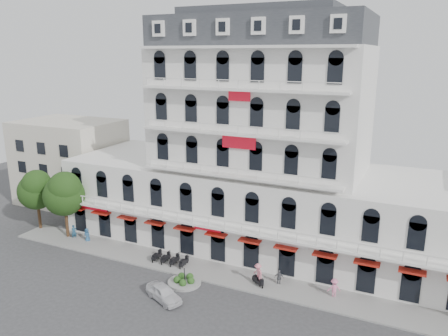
# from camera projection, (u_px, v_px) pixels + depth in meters

# --- Properties ---
(ground) EXTENTS (120.00, 120.00, 0.00)m
(ground) POSITION_uv_depth(u_px,v_px,m) (180.00, 326.00, 35.15)
(ground) COLOR #38383A
(ground) RESTS_ON ground
(sidewalk) EXTENTS (53.00, 4.00, 0.16)m
(sidewalk) POSITION_uv_depth(u_px,v_px,m) (226.00, 275.00, 43.02)
(sidewalk) COLOR gray
(sidewalk) RESTS_ON ground
(main_building) EXTENTS (45.00, 15.00, 25.80)m
(main_building) POSITION_uv_depth(u_px,v_px,m) (260.00, 159.00, 48.39)
(main_building) COLOR silver
(main_building) RESTS_ON ground
(flank_building_west) EXTENTS (14.00, 10.00, 12.00)m
(flank_building_west) POSITION_uv_depth(u_px,v_px,m) (71.00, 162.00, 63.40)
(flank_building_west) COLOR beige
(flank_building_west) RESTS_ON ground
(traffic_island) EXTENTS (3.20, 3.20, 1.60)m
(traffic_island) POSITION_uv_depth(u_px,v_px,m) (185.00, 281.00, 41.57)
(traffic_island) COLOR gray
(traffic_island) RESTS_ON ground
(parked_scooter_row) EXTENTS (4.40, 1.80, 1.10)m
(parked_scooter_row) POSITION_uv_depth(u_px,v_px,m) (170.00, 264.00, 45.46)
(parked_scooter_row) COLOR black
(parked_scooter_row) RESTS_ON ground
(tree_west_outer) EXTENTS (4.50, 4.48, 7.76)m
(tree_west_outer) POSITION_uv_depth(u_px,v_px,m) (36.00, 188.00, 53.13)
(tree_west_outer) COLOR #382314
(tree_west_outer) RESTS_ON ground
(tree_west_inner) EXTENTS (4.76, 4.76, 8.25)m
(tree_west_inner) POSITION_uv_depth(u_px,v_px,m) (64.00, 192.00, 50.57)
(tree_west_inner) COLOR #382314
(tree_west_inner) RESTS_ON ground
(parked_car) EXTENTS (4.35, 3.12, 1.37)m
(parked_car) POSITION_uv_depth(u_px,v_px,m) (164.00, 293.00, 38.71)
(parked_car) COLOR silver
(parked_car) RESTS_ON ground
(rider_center) EXTENTS (1.45, 1.27, 2.34)m
(rider_center) POSITION_uv_depth(u_px,v_px,m) (258.00, 274.00, 40.83)
(rider_center) COLOR black
(rider_center) RESTS_ON ground
(pedestrian_left) EXTENTS (0.85, 0.59, 1.66)m
(pedestrian_left) POSITION_uv_depth(u_px,v_px,m) (87.00, 235.00, 50.63)
(pedestrian_left) COLOR #2A5680
(pedestrian_left) RESTS_ON ground
(pedestrian_mid) EXTENTS (0.97, 0.54, 1.57)m
(pedestrian_mid) POSITION_uv_depth(u_px,v_px,m) (279.00, 278.00, 41.12)
(pedestrian_mid) COLOR #53535A
(pedestrian_mid) RESTS_ON ground
(pedestrian_right) EXTENTS (1.37, 1.13, 1.85)m
(pedestrian_right) POSITION_uv_depth(u_px,v_px,m) (334.00, 288.00, 38.99)
(pedestrian_right) COLOR pink
(pedestrian_right) RESTS_ON ground
(pedestrian_far) EXTENTS (0.69, 0.76, 1.74)m
(pedestrian_far) POSITION_uv_depth(u_px,v_px,m) (74.00, 232.00, 51.42)
(pedestrian_far) COLOR navy
(pedestrian_far) RESTS_ON ground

